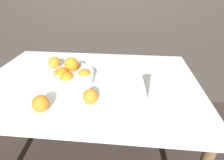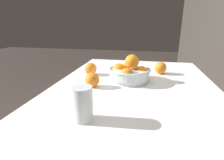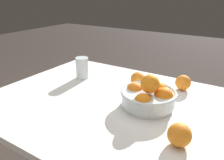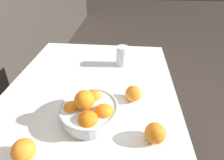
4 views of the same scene
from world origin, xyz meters
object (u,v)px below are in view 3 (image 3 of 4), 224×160
fruit_bowl (149,96)px  orange_loose_aside (179,135)px  orange_loose_front (183,83)px  juice_glass (82,69)px  orange_loose_near_bowl (138,79)px

fruit_bowl → orange_loose_aside: bearing=134.9°
orange_loose_aside → orange_loose_front: bearing=-76.1°
fruit_bowl → orange_loose_front: size_ratio=3.10×
juice_glass → orange_loose_front: size_ratio=1.57×
juice_glass → fruit_bowl: bearing=166.0°
juice_glass → orange_loose_near_bowl: bearing=-168.4°
juice_glass → orange_loose_front: (-0.54, -0.15, -0.02)m
juice_glass → orange_loose_aside: juice_glass is taller
juice_glass → orange_loose_front: bearing=-165.0°
orange_loose_front → fruit_bowl: bearing=73.5°
orange_loose_near_bowl → orange_loose_aside: size_ratio=0.97×
juice_glass → orange_loose_near_bowl: size_ratio=1.61×
juice_glass → orange_loose_aside: (-0.65, 0.30, -0.02)m
fruit_bowl → orange_loose_near_bowl: fruit_bowl is taller
fruit_bowl → orange_loose_near_bowl: bearing=-52.2°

